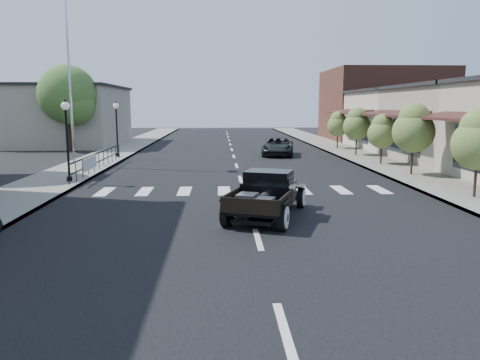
{
  "coord_description": "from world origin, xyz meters",
  "views": [
    {
      "loc": [
        -0.98,
        -14.67,
        3.43
      ],
      "look_at": [
        -0.3,
        0.62,
        1.0
      ],
      "focal_mm": 35.0,
      "sensor_mm": 36.0,
      "label": 1
    }
  ],
  "objects": [
    {
      "name": "low_building_left",
      "position": [
        -15.0,
        28.0,
        2.5
      ],
      "size": [
        10.0,
        12.0,
        5.0
      ],
      "primitive_type": "cube",
      "color": "#A99F8E",
      "rests_on": "ground"
    },
    {
      "name": "hotrod_pickup",
      "position": [
        0.48,
        -0.55,
        0.74
      ],
      "size": [
        3.31,
        4.68,
        1.48
      ],
      "primitive_type": null,
      "rotation": [
        0.0,
        0.0,
        -0.34
      ],
      "color": "black",
      "rests_on": "ground"
    },
    {
      "name": "far_building_right",
      "position": [
        15.5,
        32.0,
        3.5
      ],
      "size": [
        11.0,
        10.0,
        7.0
      ],
      "primitive_type": "cube",
      "color": "brown",
      "rests_on": "ground"
    },
    {
      "name": "small_tree_d",
      "position": [
        8.3,
        16.62,
        1.69
      ],
      "size": [
        1.84,
        1.84,
        3.07
      ],
      "primitive_type": null,
      "color": "#5A6F33",
      "rests_on": "sidewalk_right"
    },
    {
      "name": "road",
      "position": [
        0.0,
        15.0,
        0.01
      ],
      "size": [
        14.0,
        80.0,
        0.02
      ],
      "primitive_type": "cube",
      "color": "black",
      "rests_on": "ground"
    },
    {
      "name": "sidewalk_right",
      "position": [
        8.5,
        15.0,
        0.07
      ],
      "size": [
        3.0,
        80.0,
        0.15
      ],
      "primitive_type": "cube",
      "color": "gray",
      "rests_on": "ground"
    },
    {
      "name": "small_tree_e",
      "position": [
        8.3,
        21.71,
        1.53
      ],
      "size": [
        1.65,
        1.65,
        2.75
      ],
      "primitive_type": null,
      "color": "#5A6F33",
      "rests_on": "sidewalk_right"
    },
    {
      "name": "ground",
      "position": [
        0.0,
        0.0,
        0.0
      ],
      "size": [
        120.0,
        120.0,
        0.0
      ],
      "primitive_type": "plane",
      "color": "black",
      "rests_on": "ground"
    },
    {
      "name": "railing",
      "position": [
        -7.3,
        10.0,
        0.65
      ],
      "size": [
        0.08,
        10.0,
        1.0
      ],
      "primitive_type": null,
      "color": "black",
      "rests_on": "sidewalk_left"
    },
    {
      "name": "banner",
      "position": [
        -7.22,
        8.0,
        0.45
      ],
      "size": [
        0.04,
        2.2,
        0.6
      ],
      "primitive_type": null,
      "color": "silver",
      "rests_on": "sidewalk_left"
    },
    {
      "name": "lamp_post_b",
      "position": [
        -7.6,
        6.0,
        1.94
      ],
      "size": [
        0.36,
        0.36,
        3.58
      ],
      "primitive_type": null,
      "color": "black",
      "rests_on": "sidewalk_left"
    },
    {
      "name": "big_tree_far",
      "position": [
        -12.5,
        22.0,
        3.25
      ],
      "size": [
        4.43,
        4.43,
        6.51
      ],
      "primitive_type": null,
      "color": "#3E6029",
      "rests_on": "ground"
    },
    {
      "name": "small_tree_a",
      "position": [
        8.3,
        1.69,
        1.69
      ],
      "size": [
        1.85,
        1.85,
        3.08
      ],
      "primitive_type": null,
      "color": "#5A6F33",
      "rests_on": "sidewalk_right"
    },
    {
      "name": "lamp_post_c",
      "position": [
        -7.6,
        16.0,
        1.94
      ],
      "size": [
        0.36,
        0.36,
        3.58
      ],
      "primitive_type": null,
      "color": "black",
      "rests_on": "sidewalk_left"
    },
    {
      "name": "second_car",
      "position": [
        3.09,
        17.6,
        0.62
      ],
      "size": [
        2.78,
        4.77,
        1.25
      ],
      "primitive_type": "imported",
      "rotation": [
        0.0,
        0.0,
        -0.16
      ],
      "color": "black",
      "rests_on": "ground"
    },
    {
      "name": "small_tree_b",
      "position": [
        8.3,
        7.36,
        1.8
      ],
      "size": [
        1.99,
        1.99,
        3.31
      ],
      "primitive_type": null,
      "color": "#5A6F33",
      "rests_on": "sidewalk_right"
    },
    {
      "name": "flagpole",
      "position": [
        -9.2,
        12.0,
        5.79
      ],
      "size": [
        0.12,
        0.12,
        11.29
      ],
      "primitive_type": "cylinder",
      "color": "silver",
      "rests_on": "sidewalk_left"
    },
    {
      "name": "sidewalk_left",
      "position": [
        -8.5,
        15.0,
        0.07
      ],
      "size": [
        3.0,
        80.0,
        0.15
      ],
      "primitive_type": "cube",
      "color": "gray",
      "rests_on": "ground"
    },
    {
      "name": "road_markings",
      "position": [
        0.0,
        10.0,
        0.0
      ],
      "size": [
        12.0,
        60.0,
        0.06
      ],
      "primitive_type": null,
      "color": "silver",
      "rests_on": "ground"
    },
    {
      "name": "small_tree_c",
      "position": [
        8.3,
        11.67,
        1.51
      ],
      "size": [
        1.64,
        1.64,
        2.73
      ],
      "primitive_type": null,
      "color": "#5A6F33",
      "rests_on": "sidewalk_right"
    },
    {
      "name": "storefront_far",
      "position": [
        15.0,
        22.0,
        2.25
      ],
      "size": [
        10.0,
        9.0,
        4.5
      ],
      "primitive_type": "cube",
      "color": "beige",
      "rests_on": "ground"
    }
  ]
}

